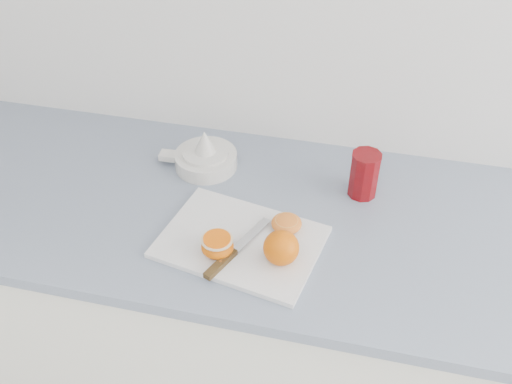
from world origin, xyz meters
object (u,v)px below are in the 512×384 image
cutting_board (241,242)px  citrus_juicer (205,157)px  red_tumbler (364,176)px  half_orange (217,245)px  counter (288,332)px

cutting_board → citrus_juicer: citrus_juicer is taller
red_tumbler → half_orange: bearing=-134.9°
half_orange → cutting_board: bearing=52.0°
half_orange → red_tumbler: (0.28, 0.28, 0.02)m
counter → red_tumbler: 0.53m
cutting_board → red_tumbler: bearing=43.9°
counter → red_tumbler: size_ratio=20.37×
citrus_juicer → counter: bearing=-27.3°
half_orange → counter: bearing=50.2°
red_tumbler → citrus_juicer: bearing=177.4°
counter → cutting_board: cutting_board is taller
counter → citrus_juicer: size_ratio=11.80×
half_orange → red_tumbler: red_tumbler is taller
counter → red_tumbler: (0.14, 0.11, 0.50)m
cutting_board → half_orange: half_orange is taller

